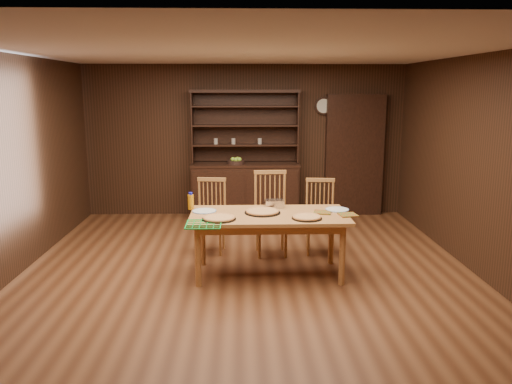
{
  "coord_description": "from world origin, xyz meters",
  "views": [
    {
      "loc": [
        -0.07,
        -5.68,
        2.2
      ],
      "look_at": [
        0.11,
        0.4,
        0.93
      ],
      "focal_mm": 35.0,
      "sensor_mm": 36.0,
      "label": 1
    }
  ],
  "objects_px": {
    "dining_table": "(269,221)",
    "juice_bottle": "(191,202)",
    "chair_right": "(320,214)",
    "chair_left": "(211,213)",
    "china_hutch": "(245,183)",
    "chair_center": "(271,210)"
  },
  "relations": [
    {
      "from": "chair_left",
      "to": "china_hutch",
      "type": "bearing_deg",
      "value": 82.01
    },
    {
      "from": "dining_table",
      "to": "chair_right",
      "type": "distance_m",
      "value": 1.14
    },
    {
      "from": "china_hutch",
      "to": "dining_table",
      "type": "relative_size",
      "value": 1.18
    },
    {
      "from": "chair_center",
      "to": "juice_bottle",
      "type": "xyz_separation_m",
      "value": [
        -1.01,
        -0.56,
        0.25
      ]
    },
    {
      "from": "china_hutch",
      "to": "chair_center",
      "type": "relative_size",
      "value": 1.95
    },
    {
      "from": "china_hutch",
      "to": "chair_left",
      "type": "distance_m",
      "value": 1.89
    },
    {
      "from": "china_hutch",
      "to": "juice_bottle",
      "type": "distance_m",
      "value": 2.6
    },
    {
      "from": "china_hutch",
      "to": "dining_table",
      "type": "bearing_deg",
      "value": -84.75
    },
    {
      "from": "china_hutch",
      "to": "chair_center",
      "type": "bearing_deg",
      "value": -80.47
    },
    {
      "from": "chair_left",
      "to": "chair_right",
      "type": "height_order",
      "value": "chair_left"
    },
    {
      "from": "dining_table",
      "to": "juice_bottle",
      "type": "height_order",
      "value": "juice_bottle"
    },
    {
      "from": "chair_center",
      "to": "chair_right",
      "type": "xyz_separation_m",
      "value": [
        0.67,
        0.03,
        -0.06
      ]
    },
    {
      "from": "dining_table",
      "to": "chair_left",
      "type": "bearing_deg",
      "value": 128.53
    },
    {
      "from": "dining_table",
      "to": "chair_center",
      "type": "distance_m",
      "value": 0.83
    },
    {
      "from": "chair_left",
      "to": "chair_right",
      "type": "xyz_separation_m",
      "value": [
        1.48,
        -0.07,
        -0.0
      ]
    },
    {
      "from": "chair_left",
      "to": "chair_right",
      "type": "distance_m",
      "value": 1.48
    },
    {
      "from": "chair_center",
      "to": "china_hutch",
      "type": "bearing_deg",
      "value": 96.58
    },
    {
      "from": "dining_table",
      "to": "chair_center",
      "type": "xyz_separation_m",
      "value": [
        0.07,
        0.82,
        -0.07
      ]
    },
    {
      "from": "chair_left",
      "to": "juice_bottle",
      "type": "height_order",
      "value": "chair_left"
    },
    {
      "from": "dining_table",
      "to": "chair_center",
      "type": "relative_size",
      "value": 1.65
    },
    {
      "from": "china_hutch",
      "to": "chair_left",
      "type": "relative_size",
      "value": 2.16
    },
    {
      "from": "dining_table",
      "to": "chair_left",
      "type": "height_order",
      "value": "chair_left"
    }
  ]
}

